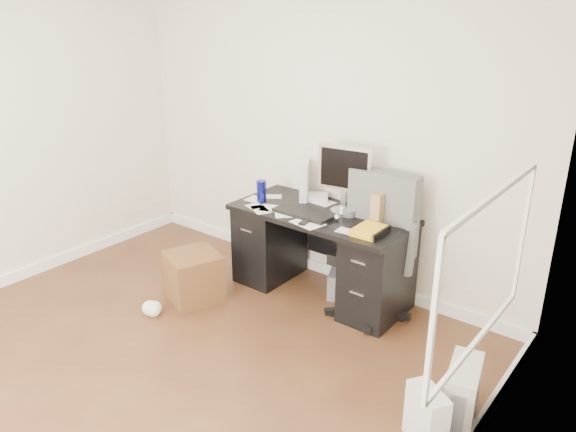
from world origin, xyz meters
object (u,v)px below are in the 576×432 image
keyboard (302,214)px  office_chair (371,248)px  pc_tower (462,394)px  wicker_basket (194,276)px  desk (321,251)px  lcd_monitor (345,179)px

keyboard → office_chair: 0.61m
pc_tower → wicker_basket: 2.36m
office_chair → pc_tower: (1.08, -0.75, -0.38)m
pc_tower → desk: bearing=140.5°
office_chair → keyboard: bearing=-169.8°
desk → office_chair: office_chair is taller
desk → pc_tower: size_ratio=3.85×
lcd_monitor → wicker_basket: lcd_monitor is taller
keyboard → office_chair: office_chair is taller
lcd_monitor → pc_tower: (1.42, -0.88, -0.84)m
desk → lcd_monitor: bearing=38.4°
desk → lcd_monitor: 0.66m
keyboard → pc_tower: keyboard is taller
office_chair → pc_tower: 1.36m
desk → lcd_monitor: (0.14, 0.11, 0.63)m
lcd_monitor → office_chair: bearing=-30.0°
desk → office_chair: bearing=-3.0°
keyboard → wicker_basket: size_ratio=1.22×
wicker_basket → desk: bearing=42.3°
desk → wicker_basket: (-0.79, -0.72, -0.20)m
office_chair → wicker_basket: bearing=-154.3°
lcd_monitor → keyboard: (-0.22, -0.27, -0.27)m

